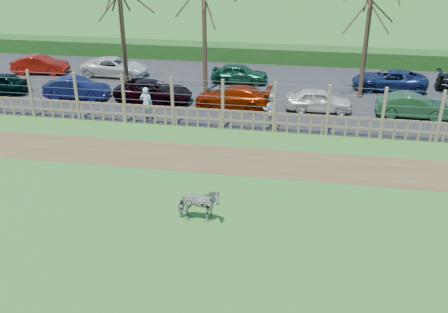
% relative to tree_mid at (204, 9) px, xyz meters
% --- Properties ---
extents(ground, '(120.00, 120.00, 0.00)m').
position_rel_tree_mid_xyz_m(ground, '(2.00, -13.50, -4.87)').
color(ground, '#578F49').
rests_on(ground, ground).
extents(dirt_strip, '(34.00, 2.80, 0.01)m').
position_rel_tree_mid_xyz_m(dirt_strip, '(2.00, -9.00, -4.86)').
color(dirt_strip, brown).
rests_on(dirt_strip, ground).
extents(asphalt, '(44.00, 13.00, 0.04)m').
position_rel_tree_mid_xyz_m(asphalt, '(2.00, 1.00, -4.85)').
color(asphalt, '#232326').
rests_on(asphalt, ground).
extents(hedge, '(46.00, 2.00, 1.10)m').
position_rel_tree_mid_xyz_m(hedge, '(2.00, 8.00, -4.32)').
color(hedge, '#1E4716').
rests_on(hedge, ground).
extents(fence, '(30.16, 0.16, 2.50)m').
position_rel_tree_mid_xyz_m(fence, '(2.00, -5.50, -4.06)').
color(fence, brown).
rests_on(fence, ground).
extents(tree_mid, '(4.80, 4.80, 6.83)m').
position_rel_tree_mid_xyz_m(tree_mid, '(0.00, 0.00, 0.00)').
color(tree_mid, '#3D2B1E').
rests_on(tree_mid, ground).
extents(tree_right, '(4.80, 4.80, 7.35)m').
position_rel_tree_mid_xyz_m(tree_right, '(9.00, 0.50, 0.37)').
color(tree_right, '#3D2B1E').
rests_on(tree_right, ground).
extents(zebra, '(1.52, 0.76, 1.26)m').
position_rel_tree_mid_xyz_m(zebra, '(2.64, -13.95, -4.24)').
color(zebra, gray).
rests_on(zebra, ground).
extents(visitor_a, '(0.63, 0.41, 1.72)m').
position_rel_tree_mid_xyz_m(visitor_a, '(-2.01, -5.03, -3.96)').
color(visitor_a, silver).
rests_on(visitor_a, asphalt).
extents(visitor_b, '(0.88, 0.71, 1.72)m').
position_rel_tree_mid_xyz_m(visitor_b, '(4.31, -4.97, -3.96)').
color(visitor_b, silver).
rests_on(visitor_b, asphalt).
extents(car_1, '(3.71, 1.48, 1.20)m').
position_rel_tree_mid_xyz_m(car_1, '(-7.01, -2.38, -4.23)').
color(car_1, '#0F123D').
rests_on(car_1, asphalt).
extents(car_2, '(4.35, 2.05, 1.20)m').
position_rel_tree_mid_xyz_m(car_2, '(-2.48, -2.28, -4.23)').
color(car_2, black).
rests_on(car_2, asphalt).
extents(car_3, '(4.20, 1.85, 1.20)m').
position_rel_tree_mid_xyz_m(car_3, '(2.04, -2.47, -4.23)').
color(car_3, '#831800').
rests_on(car_3, asphalt).
extents(car_4, '(3.57, 1.53, 1.20)m').
position_rel_tree_mid_xyz_m(car_4, '(6.66, -2.19, -4.23)').
color(car_4, silver).
rests_on(car_4, asphalt).
extents(car_5, '(3.67, 1.34, 1.20)m').
position_rel_tree_mid_xyz_m(car_5, '(11.42, -2.33, -4.23)').
color(car_5, '#234F2A').
rests_on(car_5, asphalt).
extents(car_7, '(3.74, 1.60, 1.20)m').
position_rel_tree_mid_xyz_m(car_7, '(-11.66, 2.11, -4.23)').
color(car_7, maroon).
rests_on(car_7, asphalt).
extents(car_8, '(4.39, 2.16, 1.20)m').
position_rel_tree_mid_xyz_m(car_8, '(-6.54, 2.41, -4.23)').
color(car_8, silver).
rests_on(car_8, asphalt).
extents(car_10, '(3.53, 1.44, 1.20)m').
position_rel_tree_mid_xyz_m(car_10, '(1.74, 2.22, -4.23)').
color(car_10, '#164B30').
rests_on(car_10, asphalt).
extents(car_12, '(4.33, 2.01, 1.20)m').
position_rel_tree_mid_xyz_m(car_12, '(10.82, 2.29, -4.23)').
color(car_12, navy).
rests_on(car_12, asphalt).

